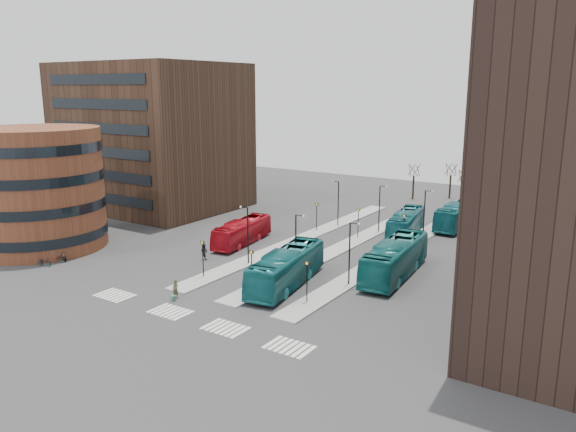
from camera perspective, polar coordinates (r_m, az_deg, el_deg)
The scene contains 23 objects.
ground at distance 45.76m, azimuth -14.58°, elevation -11.26°, with size 160.00×160.00×0.00m, color #303032.
island_left at distance 70.06m, azimuth 1.53°, elevation -2.26°, with size 2.50×45.00×0.15m, color gray.
island_mid at distance 67.21m, azimuth 5.88°, elevation -2.98°, with size 2.50×45.00×0.15m, color gray.
island_right at distance 64.79m, azimuth 10.59°, elevation -3.75°, with size 2.50×45.00×0.15m, color gray.
suitcase at distance 51.11m, azimuth -11.60°, elevation -8.19°, with size 0.39×0.31×0.49m, color navy.
red_bus at distance 67.70m, azimuth -4.67°, elevation -1.61°, with size 2.48×10.59×2.95m, color #B60E1A.
teal_bus_a at distance 53.30m, azimuth -0.14°, elevation -5.29°, with size 2.96×12.66×3.53m, color #15646A.
teal_bus_b at distance 73.04m, azimuth 11.89°, elevation -0.69°, with size 2.64×11.29×3.14m, color #15616C.
teal_bus_c at distance 56.91m, azimuth 10.84°, elevation -4.25°, with size 3.10×13.25×3.69m, color #146667.
teal_bus_d at distance 78.81m, azimuth 17.04°, elevation 0.11°, with size 2.88×12.32×3.43m, color #15636C.
traveller at distance 51.53m, azimuth -11.35°, elevation -7.26°, with size 0.63×0.41×1.72m, color #49452B.
commuter_a at distance 62.10m, azimuth -8.51°, elevation -3.63°, with size 0.86×0.67×1.76m, color black.
commuter_b at distance 52.13m, azimuth -1.87°, elevation -6.78°, with size 1.00×0.41×1.70m, color black.
commuter_c at distance 55.29m, azimuth -0.60°, elevation -5.67°, with size 1.02×0.58×1.57m, color black.
bicycle_near at distance 64.70m, azimuth -23.52°, elevation -4.30°, with size 0.61×1.74×0.91m, color gray.
bicycle_mid at distance 65.82m, azimuth -21.94°, elevation -3.79°, with size 0.52×1.84×1.11m, color gray.
bicycle_far at distance 65.54m, azimuth -22.34°, elevation -3.96°, with size 0.64×1.83×0.96m, color gray.
crosswalk_stripes at distance 47.14m, azimuth -9.47°, elevation -10.26°, with size 22.35×2.40×0.01m.
round_building at distance 71.34m, azimuth -24.17°, elevation 2.57°, with size 15.16×15.16×14.00m.
office_block at distance 90.21m, azimuth -13.59°, elevation 7.85°, with size 25.00×20.12×22.00m.
sign_poles at distance 60.87m, azimuth 2.54°, elevation -2.34°, with size 12.45×22.12×3.65m.
lamp_posts at distance 64.32m, azimuth 5.63°, elevation -0.48°, with size 14.04×20.24×6.12m.
bare_trees at distance 95.97m, azimuth 15.37°, elevation 3.05°, with size 10.97×8.14×5.90m.
Camera 1 is at (31.62, -27.47, 18.43)m, focal length 35.00 mm.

